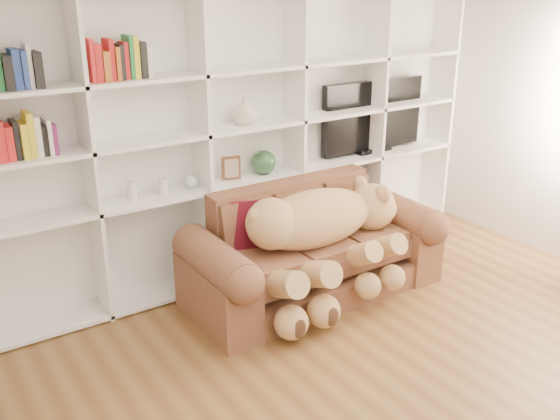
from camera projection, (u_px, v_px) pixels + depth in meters
floor at (451, 414)px, 3.71m from camera, size 5.00×5.00×0.00m
wall_back at (237, 115)px, 5.17m from camera, size 5.00×0.02×2.70m
bookshelf at (220, 127)px, 4.96m from camera, size 4.43×0.35×2.40m
sofa at (312, 255)px, 5.03m from camera, size 2.07×0.89×0.87m
teddy_bear at (322, 232)px, 4.77m from camera, size 1.50×0.84×0.87m
throw_pillow at (256, 225)px, 4.81m from camera, size 0.44×0.33×0.41m
tv at (373, 117)px, 5.82m from camera, size 1.13×0.18×0.67m
picture_frame at (231, 168)px, 5.07m from camera, size 0.16×0.07×0.19m
green_vase at (264, 162)px, 5.23m from camera, size 0.20×0.20×0.20m
figurine_tall at (132, 191)px, 4.65m from camera, size 0.08×0.08×0.14m
figurine_short at (163, 186)px, 4.78m from camera, size 0.08×0.08×0.12m
snow_globe at (191, 182)px, 4.90m from camera, size 0.10×0.10×0.10m
shelf_vase at (245, 111)px, 4.98m from camera, size 0.25×0.25×0.22m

